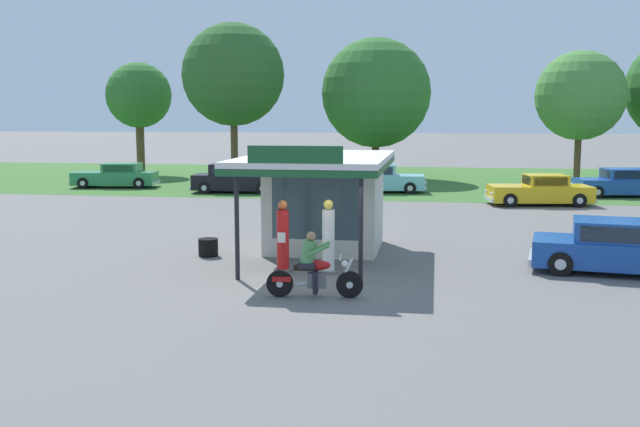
{
  "coord_description": "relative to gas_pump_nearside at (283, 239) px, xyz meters",
  "views": [
    {
      "loc": [
        2.9,
        -18.16,
        4.32
      ],
      "look_at": [
        -0.47,
        2.88,
        1.4
      ],
      "focal_mm": 40.79,
      "sensor_mm": 36.0,
      "label": 1
    }
  ],
  "objects": [
    {
      "name": "gas_pump_offside",
      "position": [
        1.26,
        0.0,
        0.02
      ],
      "size": [
        0.44,
        0.44,
        2.03
      ],
      "color": "slate",
      "rests_on": "ground"
    },
    {
      "name": "parked_car_back_row_right",
      "position": [
        0.93,
        21.03,
        -0.21
      ],
      "size": [
        5.37,
        2.38,
        1.55
      ],
      "color": "#7AC6D1",
      "rests_on": "ground"
    },
    {
      "name": "tree_oak_distant_spare",
      "position": [
        0.05,
        29.89,
        4.8
      ],
      "size": [
        7.3,
        7.3,
        9.38
      ],
      "color": "brown",
      "rests_on": "ground"
    },
    {
      "name": "motorcycle_with_rider",
      "position": [
        1.28,
        -2.6,
        -0.26
      ],
      "size": [
        2.3,
        0.7,
        1.58
      ],
      "color": "black",
      "rests_on": "ground"
    },
    {
      "name": "featured_classic_sedan",
      "position": [
        9.12,
        1.35,
        -0.25
      ],
      "size": [
        5.08,
        2.59,
        1.45
      ],
      "color": "#19479E",
      "rests_on": "ground"
    },
    {
      "name": "spare_tire_stack",
      "position": [
        -2.74,
        1.88,
        -0.64
      ],
      "size": [
        0.6,
        0.6,
        0.54
      ],
      "color": "black",
      "rests_on": "ground"
    },
    {
      "name": "parked_car_back_row_centre_right",
      "position": [
        -14.62,
        21.31,
        -0.25
      ],
      "size": [
        5.18,
        2.52,
        1.44
      ],
      "color": "#2D844C",
      "rests_on": "ground"
    },
    {
      "name": "tree_oak_centre",
      "position": [
        13.04,
        28.45,
        4.41
      ],
      "size": [
        5.53,
        5.53,
        8.22
      ],
      "color": "brown",
      "rests_on": "ground"
    },
    {
      "name": "grass_verge_strip",
      "position": [
        1.21,
        28.95,
        -0.91
      ],
      "size": [
        120.0,
        24.0,
        0.01
      ],
      "primitive_type": "cube",
      "color": "#3D6B2D",
      "rests_on": "ground"
    },
    {
      "name": "service_station_kiosk",
      "position": [
        0.63,
        3.28,
        0.89
      ],
      "size": [
        4.15,
        7.08,
        3.54
      ],
      "color": "beige",
      "rests_on": "ground"
    },
    {
      "name": "ground_plane",
      "position": [
        1.21,
        -1.05,
        -0.91
      ],
      "size": [
        300.0,
        300.0,
        0.0
      ],
      "primitive_type": "plane",
      "color": "slate"
    },
    {
      "name": "tree_oak_left",
      "position": [
        -8.89,
        26.72,
        5.91
      ],
      "size": [
        6.59,
        6.59,
        10.13
      ],
      "color": "brown",
      "rests_on": "ground"
    },
    {
      "name": "parked_car_back_row_far_left",
      "position": [
        -6.86,
        19.61,
        -0.19
      ],
      "size": [
        5.01,
        2.1,
        1.59
      ],
      "color": "black",
      "rests_on": "ground"
    },
    {
      "name": "tree_oak_right",
      "position": [
        -16.97,
        30.58,
        4.69
      ],
      "size": [
        4.65,
        4.65,
        7.98
      ],
      "color": "brown",
      "rests_on": "ground"
    },
    {
      "name": "parked_car_back_row_left",
      "position": [
        13.87,
        20.95,
        -0.23
      ],
      "size": [
        5.22,
        2.62,
        1.49
      ],
      "color": "#19479E",
      "rests_on": "ground"
    },
    {
      "name": "gas_pump_nearside",
      "position": [
        0.0,
        0.0,
        0.0
      ],
      "size": [
        0.44,
        0.44,
        2.0
      ],
      "color": "slate",
      "rests_on": "ground"
    },
    {
      "name": "parked_car_back_row_centre",
      "position": [
        9.07,
        16.55,
        -0.25
      ],
      "size": [
        5.11,
        2.58,
        1.46
      ],
      "color": "gold",
      "rests_on": "ground"
    }
  ]
}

